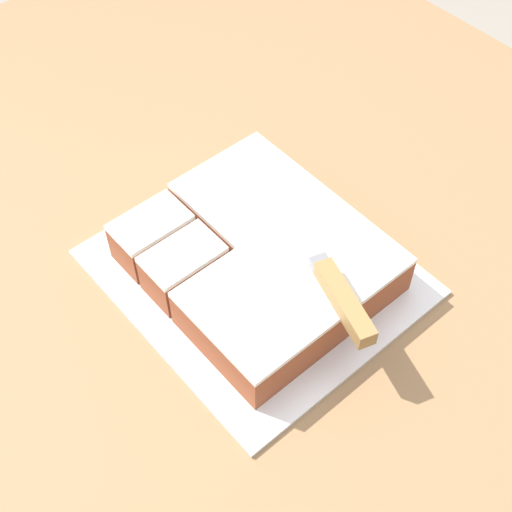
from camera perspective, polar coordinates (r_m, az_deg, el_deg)
ground_plane at (r=1.78m, az=0.90°, el=-16.57°), size 8.00×8.00×0.00m
countertop at (r=1.36m, az=1.14°, el=-9.45°), size 1.40×1.10×0.92m
cake_board at (r=0.91m, az=-0.00°, el=-1.29°), size 0.37×0.33×0.01m
cake at (r=0.88m, az=0.23°, el=-0.03°), size 0.29×0.25×0.06m
knife at (r=0.82m, az=6.12°, el=-2.17°), size 0.30×0.11×0.02m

